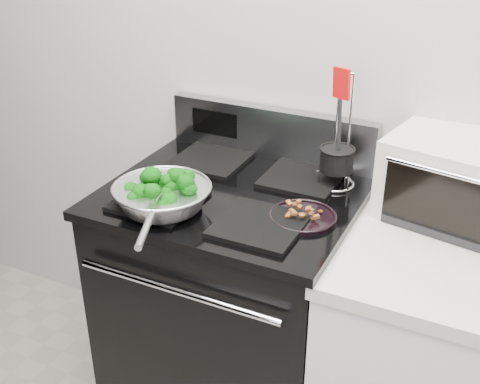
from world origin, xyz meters
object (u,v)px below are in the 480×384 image
Objects in this scene: bacon_plate at (303,213)px; toaster_oven at (463,180)px; gas_range at (234,306)px; skillet at (162,195)px; utensil_holder at (336,166)px.

toaster_oven reaches higher than bacon_plate.
skillet is (-0.13, -0.21, 0.51)m from gas_range.
skillet is 2.27× the size of bacon_plate.
gas_range is 0.55m from bacon_plate.
gas_range is 2.89× the size of utensil_holder.
toaster_oven reaches higher than skillet.
toaster_oven reaches higher than gas_range.
skillet is 1.16× the size of utensil_holder.
toaster_oven is at bearing 4.42° from skillet.
utensil_holder is at bearing 20.70° from skillet.
gas_range is at bearing -126.55° from utensil_holder.
gas_range is 0.88m from toaster_oven.
gas_range is at bearing 164.24° from bacon_plate.
skillet is at bearing -116.02° from utensil_holder.
gas_range is 5.67× the size of bacon_plate.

